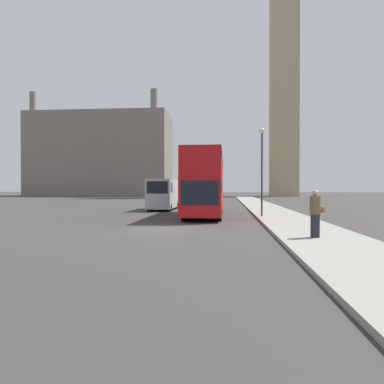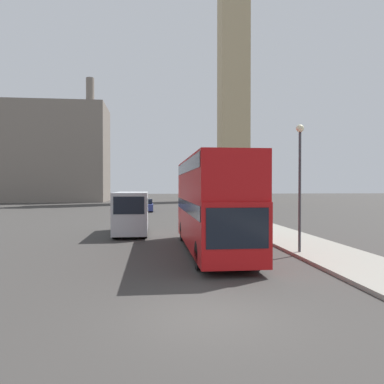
{
  "view_description": "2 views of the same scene",
  "coord_description": "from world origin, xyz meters",
  "px_view_note": "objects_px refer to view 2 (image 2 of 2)",
  "views": [
    {
      "loc": [
        3.01,
        -17.76,
        2.05
      ],
      "look_at": [
        0.68,
        7.72,
        1.74
      ],
      "focal_mm": 35.0,
      "sensor_mm": 36.0,
      "label": 1
    },
    {
      "loc": [
        -1.39,
        -9.04,
        3.17
      ],
      "look_at": [
        1.39,
        16.63,
        2.78
      ],
      "focal_mm": 35.0,
      "sensor_mm": 36.0,
      "label": 2
    }
  ],
  "objects_px": {
    "white_van": "(132,212)",
    "parked_sedan": "(146,206)",
    "red_double_decker_bus": "(212,200)",
    "street_lamp": "(300,169)",
    "clock_tower": "(233,35)"
  },
  "relations": [
    {
      "from": "white_van",
      "to": "parked_sedan",
      "type": "distance_m",
      "value": 22.62
    },
    {
      "from": "red_double_decker_bus",
      "to": "street_lamp",
      "type": "distance_m",
      "value": 4.35
    },
    {
      "from": "red_double_decker_bus",
      "to": "parked_sedan",
      "type": "xyz_separation_m",
      "value": [
        -3.65,
        29.69,
        -1.79
      ]
    },
    {
      "from": "clock_tower",
      "to": "street_lamp",
      "type": "height_order",
      "value": "clock_tower"
    },
    {
      "from": "white_van",
      "to": "street_lamp",
      "type": "xyz_separation_m",
      "value": [
        8.09,
        -8.38,
        2.5
      ]
    },
    {
      "from": "parked_sedan",
      "to": "white_van",
      "type": "bearing_deg",
      "value": -91.43
    },
    {
      "from": "white_van",
      "to": "clock_tower",
      "type": "bearing_deg",
      "value": 71.05
    },
    {
      "from": "red_double_decker_bus",
      "to": "white_van",
      "type": "height_order",
      "value": "red_double_decker_bus"
    },
    {
      "from": "white_van",
      "to": "parked_sedan",
      "type": "height_order",
      "value": "white_van"
    },
    {
      "from": "clock_tower",
      "to": "white_van",
      "type": "distance_m",
      "value": 68.62
    },
    {
      "from": "clock_tower",
      "to": "red_double_decker_bus",
      "type": "relative_size",
      "value": 6.52
    },
    {
      "from": "street_lamp",
      "to": "parked_sedan",
      "type": "bearing_deg",
      "value": 103.66
    },
    {
      "from": "clock_tower",
      "to": "red_double_decker_bus",
      "type": "bearing_deg",
      "value": -103.38
    },
    {
      "from": "clock_tower",
      "to": "parked_sedan",
      "type": "xyz_separation_m",
      "value": [
        -18.64,
        -33.31,
        -35.63
      ]
    },
    {
      "from": "clock_tower",
      "to": "white_van",
      "type": "relative_size",
      "value": 11.59
    }
  ]
}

